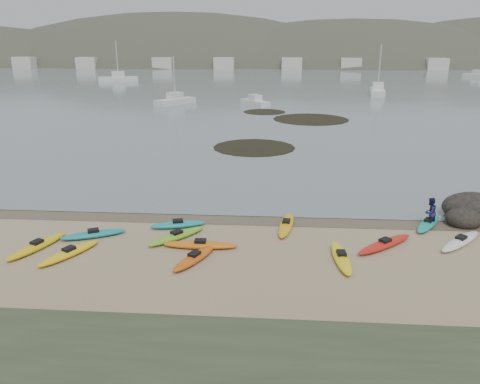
{
  "coord_description": "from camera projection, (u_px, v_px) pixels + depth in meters",
  "views": [
    {
      "loc": [
        1.85,
        -25.47,
        9.8
      ],
      "look_at": [
        0.0,
        0.0,
        1.5
      ],
      "focal_mm": 35.0,
      "sensor_mm": 36.0,
      "label": 1
    }
  ],
  "objects": [
    {
      "name": "far_town",
      "position": [
        287.0,
        64.0,
        163.81
      ],
      "size": [
        199.0,
        5.0,
        4.0
      ],
      "color": "beige",
      "rests_on": "ground"
    },
    {
      "name": "kayaks",
      "position": [
        242.0,
        240.0,
        23.65
      ],
      "size": [
        23.55,
        8.28,
        0.34
      ],
      "color": "yellow",
      "rests_on": "ground"
    },
    {
      "name": "far_hills",
      "position": [
        356.0,
        99.0,
        213.51
      ],
      "size": [
        550.0,
        135.0,
        80.0
      ],
      "color": "#384235",
      "rests_on": "ground"
    },
    {
      "name": "kelp_mats",
      "position": [
        286.0,
        125.0,
        56.72
      ],
      "size": [
        15.45,
        30.29,
        0.04
      ],
      "color": "black",
      "rests_on": "water"
    },
    {
      "name": "person_east",
      "position": [
        430.0,
        212.0,
        25.57
      ],
      "size": [
        1.03,
        1.01,
        1.67
      ],
      "primitive_type": "imported",
      "rotation": [
        0.0,
        0.0,
        3.86
      ],
      "color": "#1B1F4F",
      "rests_on": "ground"
    },
    {
      "name": "wet_sand",
      "position": [
        240.0,
        218.0,
        27.03
      ],
      "size": [
        60.0,
        60.0,
        0.0
      ],
      "primitive_type": "plane",
      "color": "brown",
      "rests_on": "ground"
    },
    {
      "name": "water",
      "position": [
        272.0,
        56.0,
        311.86
      ],
      "size": [
        1200.0,
        1200.0,
        0.0
      ],
      "primitive_type": "plane",
      "color": "slate",
      "rests_on": "ground"
    },
    {
      "name": "ground",
      "position": [
        240.0,
        216.0,
        27.31
      ],
      "size": [
        600.0,
        600.0,
        0.0
      ],
      "primitive_type": "plane",
      "color": "tan",
      "rests_on": "ground"
    },
    {
      "name": "moored_boats",
      "position": [
        276.0,
        85.0,
        101.11
      ],
      "size": [
        102.3,
        69.03,
        1.33
      ],
      "color": "silver",
      "rests_on": "ground"
    }
  ]
}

